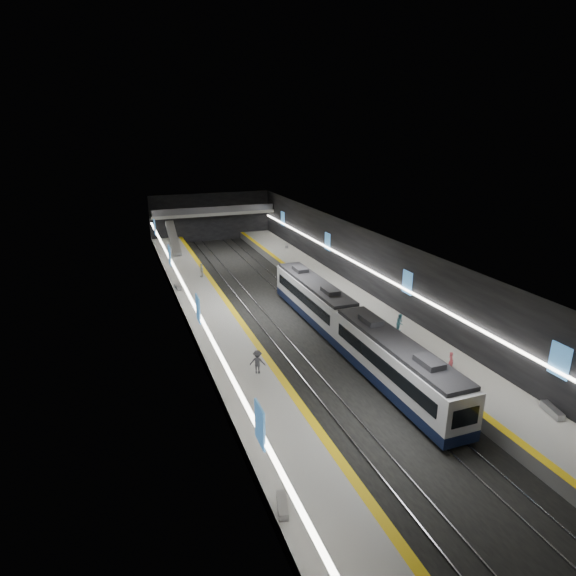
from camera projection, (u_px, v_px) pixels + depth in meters
name	position (u px, v px, depth m)	size (l,w,h in m)	color
ground	(281.00, 311.00, 50.79)	(70.00, 70.00, 0.00)	black
ceiling	(280.00, 237.00, 48.22)	(20.00, 70.00, 0.04)	beige
wall_left	(183.00, 285.00, 46.21)	(0.04, 70.00, 8.00)	black
wall_right	(366.00, 265.00, 52.79)	(0.04, 70.00, 8.00)	black
wall_back	(211.00, 217.00, 80.58)	(20.00, 0.04, 8.00)	black
platform_left	(210.00, 316.00, 48.16)	(5.00, 70.00, 1.00)	slate
tile_surface_left	(210.00, 311.00, 48.00)	(5.00, 70.00, 0.02)	#9F9F9A
tactile_strip_left	(231.00, 308.00, 48.72)	(0.60, 70.00, 0.02)	yellow
platform_right	(345.00, 298.00, 53.09)	(5.00, 70.00, 1.00)	slate
tile_surface_right	(345.00, 294.00, 52.93)	(5.00, 70.00, 0.02)	#9F9F9A
tactile_strip_right	(327.00, 296.00, 52.20)	(0.60, 70.00, 0.02)	yellow
rails	(281.00, 310.00, 50.77)	(6.52, 70.00, 0.12)	gray
train	(348.00, 325.00, 41.58)	(2.69, 30.05, 3.60)	#0E1735
ad_posters	(277.00, 268.00, 50.23)	(19.94, 53.50, 2.20)	#3E7DBC
cove_light_left	(185.00, 287.00, 46.34)	(0.25, 68.60, 0.12)	white
cove_light_right	(365.00, 267.00, 52.79)	(0.25, 68.60, 0.12)	white
mezzanine_bridge	(213.00, 213.00, 78.41)	(20.00, 3.00, 1.50)	gray
escalator	(173.00, 238.00, 70.48)	(1.20, 8.00, 0.60)	#99999E
bench_left_near	(282.00, 505.00, 23.21)	(0.47, 1.68, 0.41)	#99999E
bench_left_far	(178.00, 287.00, 54.47)	(0.46, 1.66, 0.41)	#99999E
bench_right_near	(552.00, 411.00, 30.87)	(0.52, 1.87, 0.46)	#99999E
bench_right_far	(287.00, 246.00, 73.07)	(0.46, 1.66, 0.41)	#99999E
passenger_right_a	(451.00, 362.00, 36.07)	(0.57, 0.37, 1.55)	#B74450
passenger_right_b	(400.00, 323.00, 42.95)	(0.82, 0.64, 1.69)	teal
passenger_left_a	(202.00, 270.00, 58.58)	(1.00, 0.42, 1.70)	beige
passenger_left_b	(257.00, 362.00, 35.74)	(1.18, 0.68, 1.83)	#414249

